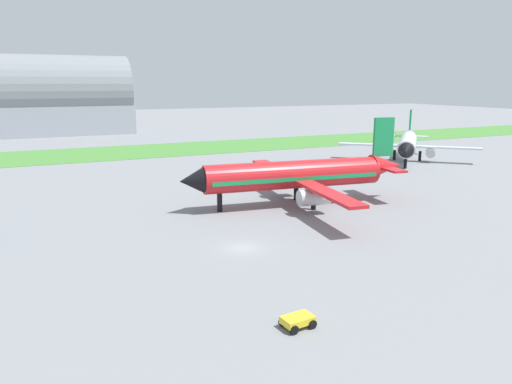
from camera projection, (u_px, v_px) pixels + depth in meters
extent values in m
plane|color=gray|center=(243.00, 248.00, 54.82)|extent=(600.00, 600.00, 0.00)
cube|color=#478438|center=(114.00, 153.00, 129.52)|extent=(360.00, 28.00, 0.08)
cylinder|color=red|center=(293.00, 175.00, 72.83)|extent=(27.67, 7.60, 4.18)
cone|color=black|center=(193.00, 181.00, 68.20)|extent=(4.29, 4.54, 4.10)
cone|color=red|center=(386.00, 166.00, 77.57)|extent=(5.75, 4.40, 3.76)
cube|color=#198C4C|center=(293.00, 177.00, 72.90)|extent=(26.17, 7.49, 0.59)
cube|color=red|center=(325.00, 192.00, 64.76)|extent=(4.94, 18.43, 0.42)
cube|color=red|center=(277.00, 169.00, 81.67)|extent=(4.94, 18.43, 0.42)
cylinder|color=#B7BABF|center=(314.00, 197.00, 68.13)|extent=(4.81, 2.86, 2.30)
cylinder|color=#B7BABF|center=(284.00, 182.00, 78.96)|extent=(4.81, 2.86, 2.30)
cube|color=#198C4C|center=(384.00, 137.00, 76.33)|extent=(3.46, 0.93, 6.08)
cube|color=red|center=(391.00, 169.00, 74.89)|extent=(2.93, 5.57, 0.33)
cube|color=red|center=(373.00, 164.00, 79.83)|extent=(2.93, 5.57, 0.33)
cylinder|color=black|center=(220.00, 202.00, 70.11)|extent=(0.75, 0.75, 2.66)
cylinder|color=black|center=(314.00, 201.00, 71.11)|extent=(0.75, 0.75, 2.66)
cylinder|color=black|center=(296.00, 191.00, 77.20)|extent=(0.75, 0.75, 2.66)
cylinder|color=silver|center=(408.00, 144.00, 114.36)|extent=(19.59, 20.14, 3.72)
cone|color=black|center=(406.00, 151.00, 101.83)|extent=(4.98, 4.97, 3.65)
cone|color=silver|center=(409.00, 136.00, 127.42)|extent=(5.70, 5.74, 3.35)
cube|color=#198C4C|center=(408.00, 145.00, 114.43)|extent=(18.71, 19.21, 0.52)
cube|color=silver|center=(444.00, 147.00, 112.62)|extent=(13.35, 12.98, 0.37)
cube|color=silver|center=(373.00, 145.00, 117.65)|extent=(13.35, 12.98, 0.37)
cylinder|color=#B7BABF|center=(430.00, 153.00, 113.81)|extent=(4.29, 4.35, 2.05)
cylinder|color=#B7BABF|center=(385.00, 151.00, 117.04)|extent=(4.29, 4.35, 2.05)
cube|color=#198C4C|center=(410.00, 120.00, 125.90)|extent=(2.44, 2.50, 5.42)
cube|color=silver|center=(419.00, 137.00, 126.08)|extent=(4.82, 4.75, 0.30)
cube|color=silver|center=(400.00, 136.00, 127.55)|extent=(4.82, 4.75, 0.30)
cylinder|color=black|center=(405.00, 163.00, 105.63)|extent=(0.67, 0.67, 2.37)
cylinder|color=black|center=(420.00, 156.00, 115.69)|extent=(0.67, 0.67, 2.37)
cylinder|color=black|center=(394.00, 155.00, 117.50)|extent=(0.67, 0.67, 2.37)
cube|color=yellow|center=(298.00, 320.00, 36.83)|extent=(2.53, 1.72, 0.55)
cylinder|color=black|center=(294.00, 330.00, 35.84)|extent=(0.72, 0.31, 0.70)
cylinder|color=black|center=(283.00, 322.00, 37.09)|extent=(0.72, 0.31, 0.70)
cylinder|color=black|center=(312.00, 324.00, 36.68)|extent=(0.72, 0.31, 0.70)
cylinder|color=black|center=(301.00, 316.00, 37.93)|extent=(0.72, 0.31, 0.70)
cube|color=#9399A3|center=(56.00, 116.00, 175.48)|extent=(52.69, 22.63, 13.24)
cylinder|color=gray|center=(54.00, 91.00, 173.54)|extent=(51.64, 24.89, 24.89)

